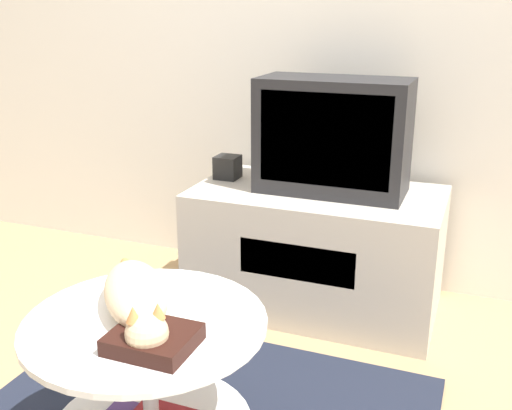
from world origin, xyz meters
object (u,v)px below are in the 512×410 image
(dvd_box, at_px, (153,339))
(cat, at_px, (137,297))
(tv, at_px, (333,136))
(speaker, at_px, (228,167))

(dvd_box, relative_size, cat, 0.42)
(tv, relative_size, cat, 1.31)
(tv, relative_size, dvd_box, 3.11)
(speaker, distance_m, dvd_box, 1.43)
(speaker, bearing_deg, dvd_box, -73.44)
(dvd_box, xyz_separation_m, cat, (-0.12, 0.12, 0.03))
(cat, bearing_deg, speaker, 153.91)
(tv, xyz_separation_m, cat, (-0.22, -1.22, -0.22))
(tv, bearing_deg, cat, -100.16)
(dvd_box, bearing_deg, speaker, 106.56)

